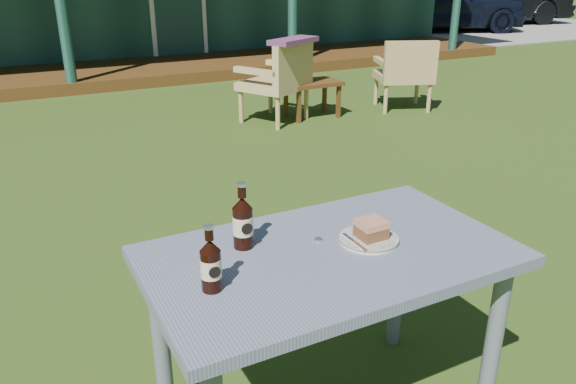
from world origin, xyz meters
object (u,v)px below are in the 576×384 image
cola_bottle_near (243,222)px  car_near (438,1)px  plate (369,239)px  cafe_table (329,278)px  armchair_left (280,78)px  side_table (312,86)px  cake_slice (371,229)px  cola_bottle_far (211,265)px  armchair_right (406,71)px

cola_bottle_near → car_near: bearing=46.0°
plate → cafe_table: bearing=-179.9°
armchair_left → side_table: armchair_left is taller
cafe_table → side_table: cafe_table is taller
cafe_table → cake_slice: (0.16, -0.00, 0.15)m
car_near → cola_bottle_near: car_near is taller
cola_bottle_near → armchair_left: 4.28m
armchair_left → cola_bottle_far: bearing=-119.2°
cola_bottle_near → armchair_left: size_ratio=0.27×
cake_slice → armchair_left: 4.25m
cola_bottle_near → side_table: size_ratio=0.38×
armchair_right → side_table: (-1.10, 0.21, -0.11)m
cake_slice → armchair_left: armchair_left is taller
plate → cake_slice: size_ratio=2.22×
plate → cola_bottle_far: cola_bottle_far is taller
cafe_table → side_table: bearing=60.9°
cake_slice → armchair_right: 4.88m
cola_bottle_near → cola_bottle_far: bearing=-132.6°
cola_bottle_near → cola_bottle_far: cola_bottle_near is taller
cafe_table → cake_slice: size_ratio=13.04×
cake_slice → cola_bottle_far: (-0.58, -0.04, 0.04)m
cafe_table → plate: bearing=0.1°
cafe_table → armchair_right: (3.30, 3.72, -0.16)m
cake_slice → plate: bearing=167.2°
cola_bottle_far → side_table: (2.62, 3.98, -0.46)m
cola_bottle_far → cake_slice: bearing=4.1°
cafe_table → side_table: size_ratio=2.00×
side_table → cake_slice: bearing=-117.3°
cafe_table → cake_slice: cake_slice is taller
car_near → cafe_table: car_near is taller
car_near → side_table: car_near is taller
cola_bottle_near → armchair_left: cola_bottle_near is taller
side_table → plate: bearing=-117.4°
car_near → plate: bearing=158.9°
cola_bottle_far → armchair_left: cola_bottle_far is taller
car_near → cola_bottle_near: bearing=157.2°
cafe_table → cola_bottle_near: size_ratio=5.27×
cafe_table → armchair_left: (1.79, 3.91, -0.14)m
cafe_table → cake_slice: 0.22m
plate → armchair_left: armchair_left is taller
car_near → plate: 13.37m
plate → cola_bottle_far: 0.58m
cake_slice → cola_bottle_near: 0.43m
armchair_left → cola_bottle_near: bearing=-118.4°
side_table → armchair_right: bearing=-10.9°
cola_bottle_near → armchair_right: bearing=45.2°
cola_bottle_far → armchair_right: size_ratio=0.25×
cafe_table → cola_bottle_far: bearing=-174.3°
car_near → cafe_table: size_ratio=3.52×
car_near → armchair_left: size_ratio=5.01×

